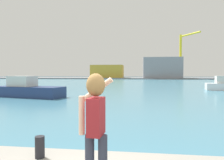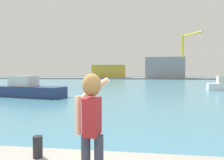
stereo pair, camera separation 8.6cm
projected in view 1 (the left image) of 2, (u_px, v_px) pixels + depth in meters
The scene contains 9 objects.
ground_plane at pixel (135, 83), 52.22m from camera, with size 220.00×220.00×0.00m, color #334751.
harbor_water at pixel (135, 82), 54.20m from camera, with size 140.00×100.00×0.02m, color teal.
far_shore_dock at pixel (136, 78), 93.86m from camera, with size 140.00×20.00×0.50m, color gray.
person_photographer at pixel (95, 119), 3.05m from camera, with size 0.53×0.56×1.74m.
harbor_bollard at pixel (40, 147), 4.21m from camera, with size 0.19×0.19×0.45m, color black.
boat_moored at pixel (28, 89), 20.48m from camera, with size 7.44×3.74×2.09m.
warehouse_left at pixel (108, 71), 93.29m from camera, with size 14.12×10.17×5.67m, color gold.
warehouse_right at pixel (162, 68), 88.27m from camera, with size 16.09×8.62×8.73m, color gray.
port_crane at pixel (183, 52), 87.18m from camera, with size 6.05×10.34×18.64m.
Camera 1 is at (0.77, -2.49, 2.36)m, focal length 32.82 mm.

